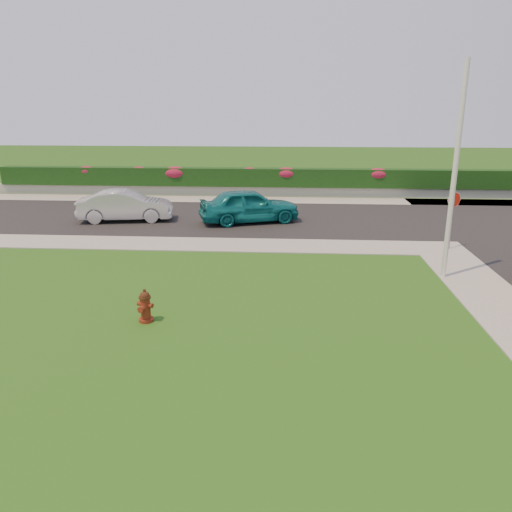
# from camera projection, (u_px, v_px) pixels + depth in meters

# --- Properties ---
(ground) EXTENTS (120.00, 120.00, 0.00)m
(ground) POSITION_uv_depth(u_px,v_px,m) (239.00, 352.00, 11.30)
(ground) COLOR black
(ground) RESTS_ON ground
(street_far) EXTENTS (26.00, 8.00, 0.04)m
(street_far) POSITION_uv_depth(u_px,v_px,m) (167.00, 217.00, 24.99)
(street_far) COLOR black
(street_far) RESTS_ON ground
(sidewalk_far) EXTENTS (24.00, 2.00, 0.04)m
(sidewalk_far) POSITION_uv_depth(u_px,v_px,m) (114.00, 243.00, 20.27)
(sidewalk_far) COLOR gray
(sidewalk_far) RESTS_ON ground
(curb_corner) EXTENTS (2.00, 2.00, 0.04)m
(curb_corner) POSITION_uv_depth(u_px,v_px,m) (439.00, 248.00, 19.46)
(curb_corner) COLOR gray
(curb_corner) RESTS_ON ground
(sidewalk_beyond) EXTENTS (34.00, 2.00, 0.04)m
(sidewalk_beyond) POSITION_uv_depth(u_px,v_px,m) (253.00, 200.00, 29.51)
(sidewalk_beyond) COLOR gray
(sidewalk_beyond) RESTS_ON ground
(retaining_wall) EXTENTS (34.00, 0.40, 0.60)m
(retaining_wall) POSITION_uv_depth(u_px,v_px,m) (255.00, 191.00, 30.87)
(retaining_wall) COLOR gray
(retaining_wall) RESTS_ON ground
(hedge) EXTENTS (32.00, 0.90, 1.10)m
(hedge) POSITION_uv_depth(u_px,v_px,m) (255.00, 177.00, 30.72)
(hedge) COLOR black
(hedge) RESTS_ON retaining_wall
(fire_hydrant) EXTENTS (0.46, 0.44, 0.88)m
(fire_hydrant) POSITION_uv_depth(u_px,v_px,m) (145.00, 306.00, 12.80)
(fire_hydrant) COLOR #57180D
(fire_hydrant) RESTS_ON ground
(sedan_teal) EXTENTS (5.03, 3.31, 1.59)m
(sedan_teal) POSITION_uv_depth(u_px,v_px,m) (249.00, 206.00, 23.59)
(sedan_teal) COLOR #0E666B
(sedan_teal) RESTS_ON street_far
(sedan_silver) EXTENTS (4.64, 2.28, 1.46)m
(sedan_silver) POSITION_uv_depth(u_px,v_px,m) (125.00, 206.00, 23.91)
(sedan_silver) COLOR #A9ABB1
(sedan_silver) RESTS_ON street_far
(utility_pole) EXTENTS (0.16, 0.16, 6.70)m
(utility_pole) POSITION_uv_depth(u_px,v_px,m) (455.00, 174.00, 15.25)
(utility_pole) COLOR silver
(utility_pole) RESTS_ON ground
(stop_sign) EXTENTS (0.57, 0.27, 2.26)m
(stop_sign) POSITION_uv_depth(u_px,v_px,m) (453.00, 208.00, 18.95)
(stop_sign) COLOR slate
(stop_sign) RESTS_ON ground
(flower_clump_a) EXTENTS (1.16, 0.75, 0.58)m
(flower_clump_a) POSITION_uv_depth(u_px,v_px,m) (87.00, 171.00, 31.19)
(flower_clump_a) COLOR #A31C49
(flower_clump_a) RESTS_ON hedge
(flower_clump_b) EXTENTS (1.09, 0.70, 0.55)m
(flower_clump_b) POSITION_uv_depth(u_px,v_px,m) (139.00, 171.00, 30.97)
(flower_clump_b) COLOR #A31C49
(flower_clump_b) RESTS_ON hedge
(flower_clump_c) EXTENTS (1.54, 0.99, 0.77)m
(flower_clump_c) POSITION_uv_depth(u_px,v_px,m) (175.00, 173.00, 30.86)
(flower_clump_c) COLOR #A31C49
(flower_clump_c) RESTS_ON hedge
(flower_clump_d) EXTENTS (1.05, 0.68, 0.53)m
(flower_clump_d) POSITION_uv_depth(u_px,v_px,m) (249.00, 172.00, 30.54)
(flower_clump_d) COLOR #A31C49
(flower_clump_d) RESTS_ON hedge
(flower_clump_e) EXTENTS (1.40, 0.90, 0.70)m
(flower_clump_e) POSITION_uv_depth(u_px,v_px,m) (286.00, 173.00, 30.42)
(flower_clump_e) COLOR #A31C49
(flower_clump_e) RESTS_ON hedge
(flower_clump_f) EXTENTS (1.41, 0.91, 0.70)m
(flower_clump_f) POSITION_uv_depth(u_px,v_px,m) (378.00, 174.00, 30.08)
(flower_clump_f) COLOR #A31C49
(flower_clump_f) RESTS_ON hedge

